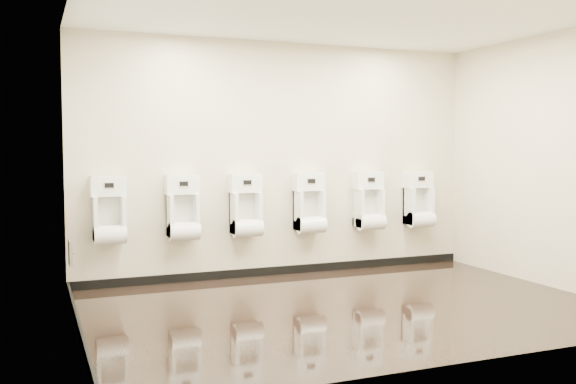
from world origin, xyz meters
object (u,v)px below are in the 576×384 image
Objects in this scene: urinal_1 at (183,213)px; urinal_5 at (419,203)px; urinal_2 at (246,210)px; urinal_3 at (310,208)px; access_panel at (70,253)px; urinal_0 at (109,215)px; urinal_4 at (369,205)px.

urinal_5 is (3.11, 0.00, 0.00)m from urinal_1.
urinal_3 is at bearing 0.00° from urinal_2.
urinal_5 reaches higher than access_panel.
urinal_1 is at bearing 18.94° from access_panel.
urinal_0 is 1.00× the size of urinal_4.
urinal_5 is (4.35, 0.42, 0.32)m from access_panel.
urinal_4 is at bearing 180.00° from urinal_5.
urinal_3 is (2.79, 0.42, 0.32)m from access_panel.
urinal_0 is 3.18m from urinal_4.
urinal_2 is at bearing 180.00° from urinal_4.
urinal_1 is 3.11m from urinal_5.
urinal_0 and urinal_3 have the same top height.
access_panel is 1.34m from urinal_1.
urinal_4 is at bearing 0.00° from urinal_3.
urinal_3 and urinal_4 have the same top height.
urinal_1 is at bearing 0.00° from urinal_0.
urinal_0 is at bearing 180.00° from urinal_4.
urinal_5 is at bearing 0.00° from urinal_2.
urinal_4 is at bearing 0.00° from urinal_0.
urinal_1 is at bearing 180.00° from urinal_5.
urinal_1 reaches higher than access_panel.
access_panel is 0.35× the size of urinal_4.
urinal_1 is 0.74m from urinal_2.
urinal_1 is 1.00× the size of urinal_4.
urinal_0 is 1.00× the size of urinal_5.
urinal_0 is 2.36m from urinal_3.
urinal_3 is 1.00× the size of urinal_5.
urinal_4 is (3.18, 0.00, 0.00)m from urinal_0.
access_panel is 0.68m from urinal_0.
urinal_1 and urinal_5 have the same top height.
urinal_2 is (0.74, 0.00, 0.00)m from urinal_1.
urinal_0 is at bearing 180.00° from urinal_3.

